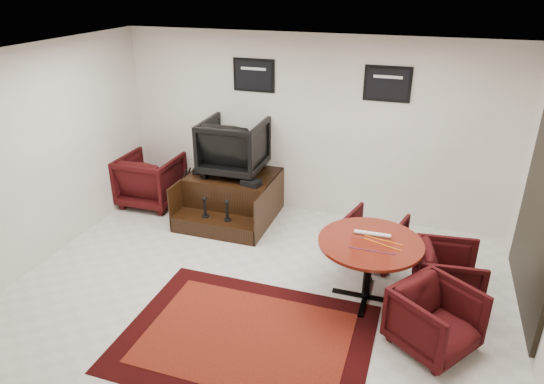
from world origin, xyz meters
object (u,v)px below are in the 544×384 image
at_px(table_chair_window, 449,272).
at_px(table_chair_back, 374,236).
at_px(armchair_side, 151,177).
at_px(meeting_table, 370,248).
at_px(shine_chair, 234,144).
at_px(table_chair_corner, 435,316).
at_px(shine_podium, 232,198).

bearing_deg(table_chair_window, table_chair_back, 52.13).
bearing_deg(armchair_side, meeting_table, 157.69).
relative_size(shine_chair, table_chair_back, 1.29).
bearing_deg(table_chair_corner, meeting_table, 87.06).
bearing_deg(table_chair_corner, table_chair_back, 64.32).
distance_m(shine_chair, table_chair_back, 2.56).
relative_size(shine_podium, meeting_table, 1.17).
bearing_deg(table_chair_window, shine_podium, 63.59).
bearing_deg(table_chair_back, table_chair_corner, 132.83).
relative_size(shine_podium, table_chair_back, 1.90).
relative_size(armchair_side, meeting_table, 0.78).
distance_m(table_chair_back, table_chair_corner, 1.71).
height_order(shine_podium, table_chair_back, table_chair_back).
height_order(shine_chair, armchair_side, shine_chair).
height_order(meeting_table, table_chair_corner, meeting_table).
height_order(table_chair_back, table_chair_window, table_chair_window).
bearing_deg(shine_chair, meeting_table, 144.18).
bearing_deg(armchair_side, shine_chair, -176.01).
distance_m(shine_chair, meeting_table, 2.90).
bearing_deg(armchair_side, table_chair_back, 169.76).
bearing_deg(shine_podium, table_chair_corner, -33.99).
relative_size(meeting_table, table_chair_window, 1.60).
bearing_deg(meeting_table, table_chair_corner, -38.55).
bearing_deg(shine_podium, armchair_side, 179.16).
xyz_separation_m(meeting_table, table_chair_back, (-0.04, 0.88, -0.32)).
distance_m(table_chair_window, table_chair_corner, 0.92).
distance_m(meeting_table, table_chair_window, 1.00).
distance_m(shine_podium, shine_chair, 0.86).
xyz_separation_m(table_chair_back, table_chair_corner, (0.82, -1.50, 0.02)).
relative_size(meeting_table, table_chair_back, 1.63).
height_order(armchair_side, table_chair_window, armchair_side).
xyz_separation_m(shine_chair, table_chair_corner, (3.13, -2.25, -0.79)).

